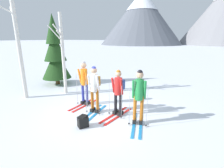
{
  "coord_description": "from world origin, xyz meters",
  "views": [
    {
      "loc": [
        2.92,
        -5.02,
        2.76
      ],
      "look_at": [
        0.2,
        0.36,
        1.05
      ],
      "focal_mm": 26.05,
      "sensor_mm": 36.0,
      "label": 1
    }
  ],
  "objects_px": {
    "skier_in_green": "(139,94)",
    "birch_tree_tall": "(17,38)",
    "skier_in_red": "(118,90)",
    "skier_in_orange": "(84,81)",
    "skier_in_white": "(95,87)",
    "pine_tree_near": "(55,53)",
    "birch_tree_slender": "(63,54)",
    "backpack_on_snow_front": "(83,121)"
  },
  "relations": [
    {
      "from": "skier_in_green",
      "to": "birch_tree_tall",
      "type": "distance_m",
      "value": 5.83
    },
    {
      "from": "skier_in_red",
      "to": "skier_in_green",
      "type": "xyz_separation_m",
      "value": [
        0.86,
        -0.29,
        0.09
      ]
    },
    {
      "from": "birch_tree_tall",
      "to": "skier_in_orange",
      "type": "bearing_deg",
      "value": 11.02
    },
    {
      "from": "skier_in_white",
      "to": "skier_in_red",
      "type": "relative_size",
      "value": 1.05
    },
    {
      "from": "pine_tree_near",
      "to": "birch_tree_slender",
      "type": "height_order",
      "value": "pine_tree_near"
    },
    {
      "from": "birch_tree_slender",
      "to": "skier_in_white",
      "type": "bearing_deg",
      "value": -24.81
    },
    {
      "from": "skier_in_red",
      "to": "pine_tree_near",
      "type": "relative_size",
      "value": 0.41
    },
    {
      "from": "pine_tree_near",
      "to": "birch_tree_slender",
      "type": "relative_size",
      "value": 1.05
    },
    {
      "from": "backpack_on_snow_front",
      "to": "skier_in_red",
      "type": "bearing_deg",
      "value": 63.66
    },
    {
      "from": "skier_in_white",
      "to": "birch_tree_tall",
      "type": "bearing_deg",
      "value": -177.5
    },
    {
      "from": "pine_tree_near",
      "to": "backpack_on_snow_front",
      "type": "height_order",
      "value": "pine_tree_near"
    },
    {
      "from": "pine_tree_near",
      "to": "birch_tree_slender",
      "type": "distance_m",
      "value": 2.03
    },
    {
      "from": "skier_in_orange",
      "to": "backpack_on_snow_front",
      "type": "xyz_separation_m",
      "value": [
        1.03,
        -1.54,
        -0.87
      ]
    },
    {
      "from": "pine_tree_near",
      "to": "backpack_on_snow_front",
      "type": "relative_size",
      "value": 10.3
    },
    {
      "from": "skier_in_red",
      "to": "skier_in_green",
      "type": "height_order",
      "value": "skier_in_green"
    },
    {
      "from": "backpack_on_snow_front",
      "to": "pine_tree_near",
      "type": "bearing_deg",
      "value": 142.58
    },
    {
      "from": "backpack_on_snow_front",
      "to": "skier_in_green",
      "type": "bearing_deg",
      "value": 34.01
    },
    {
      "from": "skier_in_green",
      "to": "pine_tree_near",
      "type": "relative_size",
      "value": 0.44
    },
    {
      "from": "skier_in_white",
      "to": "pine_tree_near",
      "type": "height_order",
      "value": "pine_tree_near"
    },
    {
      "from": "pine_tree_near",
      "to": "birch_tree_slender",
      "type": "bearing_deg",
      "value": -34.1
    },
    {
      "from": "skier_in_red",
      "to": "pine_tree_near",
      "type": "xyz_separation_m",
      "value": [
        -5.13,
        2.13,
        0.92
      ]
    },
    {
      "from": "birch_tree_tall",
      "to": "backpack_on_snow_front",
      "type": "relative_size",
      "value": 13.39
    },
    {
      "from": "backpack_on_snow_front",
      "to": "birch_tree_tall",
      "type": "bearing_deg",
      "value": 166.97
    },
    {
      "from": "skier_in_white",
      "to": "birch_tree_slender",
      "type": "xyz_separation_m",
      "value": [
        -2.56,
        1.19,
        1.0
      ]
    },
    {
      "from": "skier_in_red",
      "to": "pine_tree_near",
      "type": "height_order",
      "value": "pine_tree_near"
    },
    {
      "from": "skier_in_orange",
      "to": "birch_tree_tall",
      "type": "relative_size",
      "value": 0.35
    },
    {
      "from": "skier_in_green",
      "to": "birch_tree_slender",
      "type": "distance_m",
      "value": 4.6
    },
    {
      "from": "birch_tree_tall",
      "to": "backpack_on_snow_front",
      "type": "distance_m",
      "value": 4.91
    },
    {
      "from": "skier_in_orange",
      "to": "birch_tree_slender",
      "type": "xyz_separation_m",
      "value": [
        -1.78,
        0.76,
        0.97
      ]
    },
    {
      "from": "skier_in_orange",
      "to": "birch_tree_tall",
      "type": "bearing_deg",
      "value": -168.98
    },
    {
      "from": "skier_in_white",
      "to": "skier_in_green",
      "type": "bearing_deg",
      "value": -3.24
    },
    {
      "from": "skier_in_white",
      "to": "birch_tree_slender",
      "type": "bearing_deg",
      "value": 155.19
    },
    {
      "from": "skier_in_green",
      "to": "skier_in_orange",
      "type": "bearing_deg",
      "value": 168.29
    },
    {
      "from": "skier_in_green",
      "to": "birch_tree_slender",
      "type": "relative_size",
      "value": 0.47
    },
    {
      "from": "pine_tree_near",
      "to": "birch_tree_tall",
      "type": "relative_size",
      "value": 0.77
    },
    {
      "from": "skier_in_orange",
      "to": "birch_tree_slender",
      "type": "relative_size",
      "value": 0.48
    },
    {
      "from": "skier_in_orange",
      "to": "pine_tree_near",
      "type": "relative_size",
      "value": 0.45
    },
    {
      "from": "skier_in_red",
      "to": "skier_in_orange",
      "type": "bearing_deg",
      "value": 171.96
    },
    {
      "from": "skier_in_orange",
      "to": "skier_in_white",
      "type": "height_order",
      "value": "skier_in_orange"
    },
    {
      "from": "backpack_on_snow_front",
      "to": "skier_in_orange",
      "type": "bearing_deg",
      "value": 123.86
    },
    {
      "from": "skier_in_white",
      "to": "skier_in_red",
      "type": "xyz_separation_m",
      "value": [
        0.89,
        0.19,
        -0.06
      ]
    },
    {
      "from": "skier_in_white",
      "to": "birch_tree_slender",
      "type": "distance_m",
      "value": 3.0
    }
  ]
}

